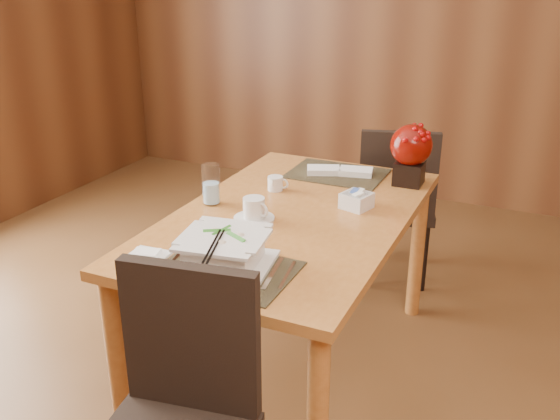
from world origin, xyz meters
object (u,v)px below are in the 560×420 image
at_px(berry_decor, 411,151).
at_px(near_chair, 178,411).
at_px(far_chair, 396,197).
at_px(dining_table, 292,235).
at_px(coffee_cup, 254,210).
at_px(sugar_caddy, 356,201).
at_px(soup_setting, 224,253).
at_px(creamer_jug, 275,183).
at_px(bread_plate, 146,257).
at_px(water_glass, 211,184).

height_order(berry_decor, near_chair, berry_decor).
xyz_separation_m(berry_decor, far_chair, (-0.15, 0.43, -0.40)).
distance_m(dining_table, near_chair, 0.99).
distance_m(coffee_cup, far_chair, 1.18).
distance_m(sugar_caddy, near_chair, 1.19).
xyz_separation_m(soup_setting, sugar_caddy, (0.23, 0.71, -0.03)).
bearing_deg(creamer_jug, sugar_caddy, -14.14).
relative_size(berry_decor, far_chair, 0.31).
relative_size(soup_setting, bread_plate, 2.56).
xyz_separation_m(creamer_jug, berry_decor, (0.53, 0.33, 0.13)).
height_order(creamer_jug, far_chair, far_chair).
bearing_deg(berry_decor, near_chair, -100.04).
relative_size(coffee_cup, bread_plate, 1.20).
bearing_deg(bread_plate, sugar_caddy, 55.33).
bearing_deg(coffee_cup, berry_decor, 55.70).
xyz_separation_m(water_glass, sugar_caddy, (0.57, 0.21, -0.05)).
bearing_deg(sugar_caddy, coffee_cup, -138.92).
xyz_separation_m(dining_table, far_chair, (0.19, 0.98, -0.14)).
distance_m(near_chair, far_chair, 1.97).
bearing_deg(far_chair, sugar_caddy, 75.49).
relative_size(dining_table, berry_decor, 5.33).
height_order(coffee_cup, near_chair, near_chair).
distance_m(soup_setting, near_chair, 0.53).
height_order(near_chair, far_chair, near_chair).
height_order(soup_setting, far_chair, far_chair).
xyz_separation_m(sugar_caddy, far_chair, (-0.03, 0.81, -0.27)).
xyz_separation_m(dining_table, berry_decor, (0.35, 0.55, 0.26)).
height_order(sugar_caddy, bread_plate, sugar_caddy).
bearing_deg(sugar_caddy, bread_plate, -124.67).
distance_m(sugar_caddy, far_chair, 0.86).
bearing_deg(soup_setting, far_chair, 73.19).
bearing_deg(berry_decor, sugar_caddy, -108.31).
relative_size(coffee_cup, water_glass, 0.94).
relative_size(sugar_caddy, bread_plate, 0.80).
relative_size(coffee_cup, sugar_caddy, 1.49).
bearing_deg(coffee_cup, far_chair, 74.57).
distance_m(sugar_caddy, bread_plate, 0.91).
bearing_deg(creamer_jug, near_chair, -84.37).
xyz_separation_m(coffee_cup, water_glass, (-0.24, 0.08, 0.05)).
bearing_deg(water_glass, sugar_caddy, 19.88).
height_order(coffee_cup, water_glass, water_glass).
distance_m(soup_setting, far_chair, 1.57).
xyz_separation_m(coffee_cup, sugar_caddy, (0.33, 0.29, -0.01)).
xyz_separation_m(soup_setting, water_glass, (-0.34, 0.50, 0.03)).
bearing_deg(sugar_caddy, water_glass, -160.12).
bearing_deg(water_glass, bread_plate, -84.23).
height_order(soup_setting, berry_decor, berry_decor).
bearing_deg(dining_table, far_chair, 78.99).
bearing_deg(far_chair, bread_plate, 56.06).
height_order(dining_table, soup_setting, soup_setting).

